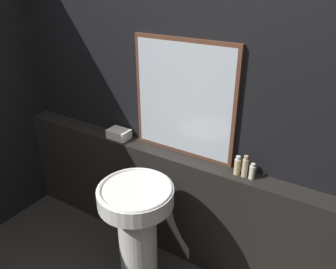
% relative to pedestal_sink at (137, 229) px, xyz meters
% --- Properties ---
extents(wall_back, '(8.00, 0.06, 2.50)m').
position_rel_pedestal_sink_xyz_m(wall_back, '(-0.01, 0.58, 0.69)').
color(wall_back, black).
rests_on(wall_back, ground_plane).
extents(vanity_counter, '(2.96, 0.17, 0.90)m').
position_rel_pedestal_sink_xyz_m(vanity_counter, '(-0.01, 0.47, -0.11)').
color(vanity_counter, black).
rests_on(vanity_counter, ground_plane).
extents(pedestal_sink, '(0.49, 0.49, 0.89)m').
position_rel_pedestal_sink_xyz_m(pedestal_sink, '(0.00, 0.00, 0.00)').
color(pedestal_sink, silver).
rests_on(pedestal_sink, ground_plane).
extents(mirror, '(0.77, 0.03, 0.83)m').
position_rel_pedestal_sink_xyz_m(mirror, '(0.04, 0.53, 0.75)').
color(mirror, '#563323').
rests_on(mirror, vanity_counter).
extents(towel_stack, '(0.17, 0.12, 0.07)m').
position_rel_pedestal_sink_xyz_m(towel_stack, '(-0.51, 0.47, 0.38)').
color(towel_stack, white).
rests_on(towel_stack, vanity_counter).
extents(shampoo_bottle, '(0.04, 0.04, 0.13)m').
position_rel_pedestal_sink_xyz_m(shampoo_bottle, '(0.48, 0.47, 0.40)').
color(shampoo_bottle, '#C6B284').
rests_on(shampoo_bottle, vanity_counter).
extents(conditioner_bottle, '(0.04, 0.04, 0.15)m').
position_rel_pedestal_sink_xyz_m(conditioner_bottle, '(0.53, 0.47, 0.41)').
color(conditioner_bottle, '#C6B284').
rests_on(conditioner_bottle, vanity_counter).
extents(lotion_bottle, '(0.04, 0.04, 0.11)m').
position_rel_pedestal_sink_xyz_m(lotion_bottle, '(0.58, 0.47, 0.39)').
color(lotion_bottle, beige).
rests_on(lotion_bottle, vanity_counter).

